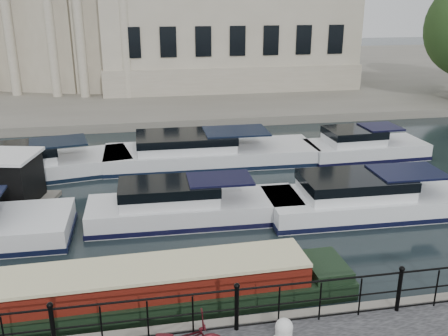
# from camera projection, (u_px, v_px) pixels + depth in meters

# --- Properties ---
(ground_plane) EXTENTS (160.00, 160.00, 0.00)m
(ground_plane) POSITION_uv_depth(u_px,v_px,m) (219.00, 295.00, 13.76)
(ground_plane) COLOR black
(ground_plane) RESTS_ON ground
(far_bank) EXTENTS (120.00, 42.00, 0.55)m
(far_bank) POSITION_uv_depth(u_px,v_px,m) (151.00, 74.00, 49.87)
(far_bank) COLOR #6B665B
(far_bank) RESTS_ON ground_plane
(railing) EXTENTS (24.14, 0.14, 1.22)m
(railing) POSITION_uv_depth(u_px,v_px,m) (237.00, 305.00, 11.27)
(railing) COLOR black
(railing) RESTS_ON near_quay
(civic_building) EXTENTS (53.55, 31.84, 16.85)m
(civic_building) POSITION_uv_depth(u_px,v_px,m) (139.00, 4.00, 43.49)
(civic_building) COLOR #ADA38C
(civic_building) RESTS_ON far_bank
(mooring_bollard) EXTENTS (0.53, 0.53, 0.59)m
(mooring_bollard) POSITION_uv_depth(u_px,v_px,m) (284.00, 331.00, 10.98)
(mooring_bollard) COLOR silver
(mooring_bollard) RESTS_ON near_quay
(narrowboat) EXTENTS (13.28, 2.04, 1.49)m
(narrowboat) POSITION_uv_depth(u_px,v_px,m) (108.00, 299.00, 12.95)
(narrowboat) COLOR black
(narrowboat) RESTS_ON ground_plane
(harbour_hut) EXTENTS (3.57, 3.19, 2.19)m
(harbour_hut) POSITION_uv_depth(u_px,v_px,m) (9.00, 183.00, 19.25)
(harbour_hut) COLOR #6B665B
(harbour_hut) RESTS_ON ground_plane
(cabin_cruisers) EXTENTS (26.28, 10.10, 1.99)m
(cabin_cruisers) POSITION_uv_depth(u_px,v_px,m) (176.00, 183.00, 20.88)
(cabin_cruisers) COLOR white
(cabin_cruisers) RESTS_ON ground_plane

